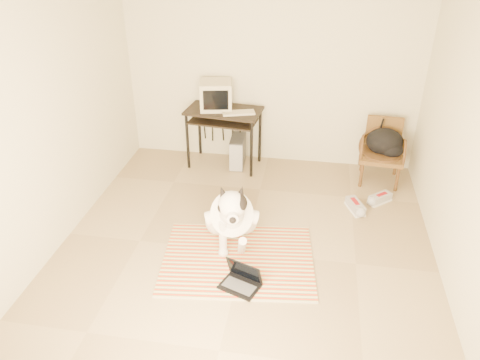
% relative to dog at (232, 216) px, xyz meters
% --- Properties ---
extents(floor, '(4.50, 4.50, 0.00)m').
position_rel_dog_xyz_m(floor, '(0.16, -0.15, -0.35)').
color(floor, tan).
rests_on(floor, ground).
extents(wall_back, '(4.50, 0.00, 4.50)m').
position_rel_dog_xyz_m(wall_back, '(0.16, 2.10, 1.00)').
color(wall_back, beige).
rests_on(wall_back, floor).
extents(wall_front, '(4.50, 0.00, 4.50)m').
position_rel_dog_xyz_m(wall_front, '(0.16, -2.40, 1.00)').
color(wall_front, beige).
rests_on(wall_front, floor).
extents(wall_left, '(0.00, 4.50, 4.50)m').
position_rel_dog_xyz_m(wall_left, '(-1.84, -0.15, 1.00)').
color(wall_left, beige).
rests_on(wall_left, floor).
extents(wall_right, '(0.00, 4.50, 4.50)m').
position_rel_dog_xyz_m(wall_right, '(2.16, -0.15, 1.00)').
color(wall_right, beige).
rests_on(wall_right, floor).
extents(rug, '(1.69, 1.37, 0.02)m').
position_rel_dog_xyz_m(rug, '(0.12, -0.29, -0.34)').
color(rug, red).
rests_on(rug, floor).
extents(dog, '(0.61, 1.17, 0.89)m').
position_rel_dog_xyz_m(dog, '(0.00, 0.00, 0.00)').
color(dog, silver).
rests_on(dog, rug).
extents(laptop, '(0.44, 0.38, 0.26)m').
position_rel_dog_xyz_m(laptop, '(0.22, -0.67, -0.27)').
color(laptop, black).
rests_on(laptop, rug).
extents(computer_desk, '(1.06, 0.67, 0.84)m').
position_rel_dog_xyz_m(computer_desk, '(-0.44, 1.78, 0.37)').
color(computer_desk, black).
rests_on(computer_desk, floor).
extents(crt_monitor, '(0.49, 0.47, 0.37)m').
position_rel_dog_xyz_m(crt_monitor, '(-0.55, 1.82, 0.67)').
color(crt_monitor, '#C2B798').
rests_on(crt_monitor, computer_desk).
extents(desk_keyboard, '(0.45, 0.28, 0.03)m').
position_rel_dog_xyz_m(desk_keyboard, '(-0.21, 1.68, 0.50)').
color(desk_keyboard, '#C2B798').
rests_on(desk_keyboard, computer_desk).
extents(pc_tower, '(0.21, 0.46, 0.42)m').
position_rel_dog_xyz_m(pc_tower, '(-0.25, 1.81, -0.14)').
color(pc_tower, '#454547').
rests_on(pc_tower, floor).
extents(rattan_chair, '(0.59, 0.57, 0.83)m').
position_rel_dog_xyz_m(rattan_chair, '(1.70, 1.73, 0.07)').
color(rattan_chair, brown).
rests_on(rattan_chair, floor).
extents(backpack, '(0.48, 0.41, 0.35)m').
position_rel_dog_xyz_m(backpack, '(1.73, 1.72, 0.19)').
color(backpack, black).
rests_on(backpack, rattan_chair).
extents(sneaker_left, '(0.25, 0.36, 0.12)m').
position_rel_dog_xyz_m(sneaker_left, '(1.36, 0.88, -0.30)').
color(sneaker_left, silver).
rests_on(sneaker_left, floor).
extents(sneaker_right, '(0.32, 0.31, 0.11)m').
position_rel_dog_xyz_m(sneaker_right, '(1.68, 1.11, -0.30)').
color(sneaker_right, silver).
rests_on(sneaker_right, floor).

